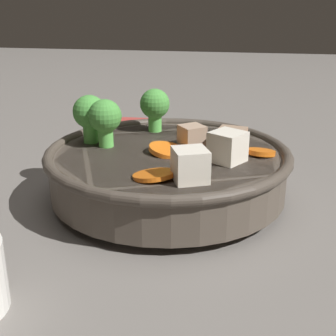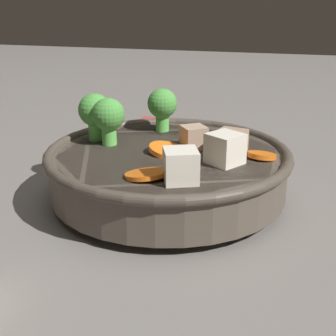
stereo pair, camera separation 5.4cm
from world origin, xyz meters
name	(u,v)px [view 2 (the right image)]	position (x,y,z in m)	size (l,w,h in m)	color
ground_plane	(168,198)	(0.00, 0.00, 0.00)	(3.00, 3.00, 0.00)	slate
stirfry_bowl	(167,165)	(0.00, 0.00, 0.04)	(0.28, 0.28, 0.11)	#51473D
napkin	(166,123)	(0.10, -0.33, 0.00)	(0.11, 0.08, 0.00)	#A33833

